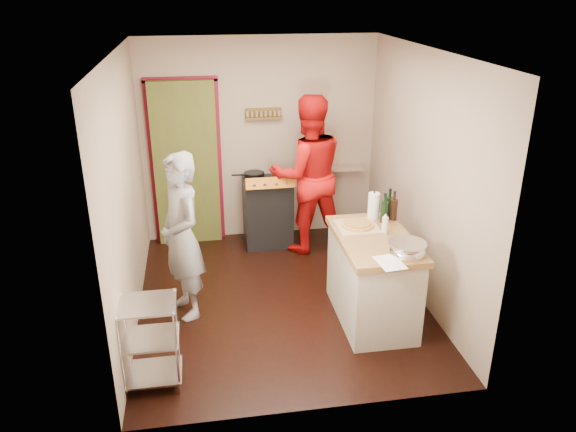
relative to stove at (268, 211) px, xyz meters
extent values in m
plane|color=black|center=(-0.05, -1.42, -0.45)|extent=(3.50, 3.50, 0.00)
cube|color=tan|center=(-0.05, 0.33, 0.85)|extent=(3.00, 0.04, 2.60)
cube|color=#565B23|center=(-1.00, 0.38, 0.60)|extent=(0.80, 0.40, 2.10)
cube|color=maroon|center=(-1.42, 0.31, 0.60)|extent=(0.06, 0.06, 2.10)
cube|color=maroon|center=(-0.58, 0.31, 0.60)|extent=(0.06, 0.06, 2.10)
cube|color=maroon|center=(-1.00, 0.31, 1.65)|extent=(0.90, 0.06, 0.06)
cube|color=brown|center=(0.00, 0.28, 1.15)|extent=(0.46, 0.09, 0.03)
cube|color=brown|center=(0.00, 0.32, 1.21)|extent=(0.46, 0.02, 0.12)
cube|color=olive|center=(0.00, 0.28, 1.21)|extent=(0.42, 0.04, 0.07)
cube|color=tan|center=(0.90, 0.23, 0.45)|extent=(0.80, 0.18, 0.04)
cube|color=black|center=(0.70, 0.23, 0.57)|extent=(0.10, 0.14, 0.22)
cube|color=tan|center=(-1.55, -1.42, 0.85)|extent=(0.04, 3.50, 2.60)
cube|color=tan|center=(1.45, -1.42, 0.85)|extent=(0.04, 3.50, 2.60)
cube|color=white|center=(-0.05, -1.42, 2.16)|extent=(3.00, 3.50, 0.02)
cube|color=black|center=(0.00, 0.01, -0.05)|extent=(0.60, 0.55, 0.80)
cube|color=black|center=(0.00, 0.01, 0.38)|extent=(0.60, 0.55, 0.06)
cube|color=#9B5516|center=(0.00, -0.27, 0.47)|extent=(0.60, 0.15, 0.17)
cylinder|color=black|center=(-0.15, 0.14, 0.46)|extent=(0.26, 0.26, 0.05)
cylinder|color=silver|center=(-1.55, -2.80, -0.05)|extent=(0.02, 0.02, 0.80)
cylinder|color=silver|center=(-1.11, -2.80, -0.05)|extent=(0.02, 0.02, 0.80)
cylinder|color=silver|center=(-1.55, -2.44, -0.05)|extent=(0.02, 0.02, 0.80)
cylinder|color=silver|center=(-1.11, -2.44, -0.05)|extent=(0.02, 0.02, 0.80)
cube|color=silver|center=(-1.33, -2.62, -0.35)|extent=(0.48, 0.40, 0.02)
cube|color=silver|center=(-1.33, -2.62, 0.00)|extent=(0.48, 0.40, 0.02)
cube|color=silver|center=(-1.33, -2.62, 0.33)|extent=(0.48, 0.40, 0.02)
cube|color=#B7AF9B|center=(0.80, -1.95, -0.03)|extent=(0.65, 1.14, 0.85)
cube|color=#A47A3E|center=(0.80, -1.95, 0.43)|extent=(0.71, 1.20, 0.06)
cube|color=tan|center=(0.69, -1.71, 0.47)|extent=(0.40, 0.40, 0.02)
cylinder|color=gold|center=(0.69, -1.71, 0.49)|extent=(0.32, 0.32, 0.02)
ellipsoid|color=silver|center=(0.97, -2.34, 0.51)|extent=(0.35, 0.35, 0.11)
cylinder|color=white|center=(0.92, -1.50, 0.60)|extent=(0.12, 0.12, 0.28)
cylinder|color=silver|center=(0.92, -1.87, 0.54)|extent=(0.06, 0.06, 0.17)
cube|color=white|center=(0.77, -2.48, 0.46)|extent=(0.24, 0.32, 0.00)
cylinder|color=black|center=(1.09, -1.48, 0.61)|extent=(0.08, 0.08, 0.31)
cylinder|color=black|center=(1.12, -1.56, 0.61)|extent=(0.08, 0.08, 0.31)
cylinder|color=black|center=(1.00, -1.61, 0.61)|extent=(0.08, 0.08, 0.31)
imported|color=#ABABB0|center=(-1.05, -1.53, 0.41)|extent=(0.63, 0.74, 1.72)
imported|color=#BD0D0C|center=(0.48, -0.22, 0.54)|extent=(1.02, 0.83, 1.98)
camera|label=1|loc=(-0.83, -6.66, 2.74)|focal=35.00mm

